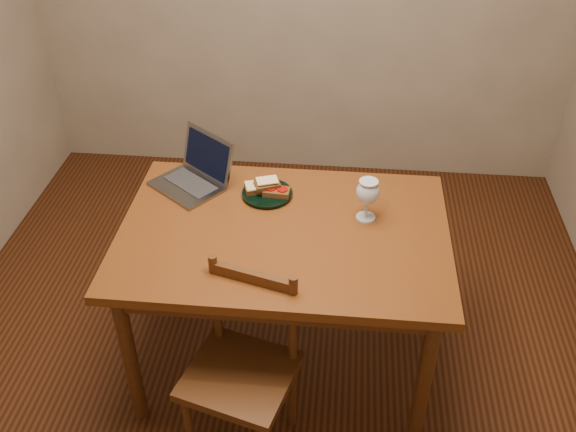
# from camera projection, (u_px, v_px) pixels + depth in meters

# --- Properties ---
(floor) EXTENTS (3.20, 3.20, 0.02)m
(floor) POSITION_uv_depth(u_px,v_px,m) (273.00, 344.00, 3.04)
(floor) COLOR black
(floor) RESTS_ON ground
(table) EXTENTS (1.30, 0.90, 0.74)m
(table) POSITION_uv_depth(u_px,v_px,m) (284.00, 246.00, 2.58)
(table) COLOR #562E0E
(table) RESTS_ON floor
(chair) EXTENTS (0.47, 0.46, 0.41)m
(chair) POSITION_uv_depth(u_px,v_px,m) (242.00, 362.00, 2.37)
(chair) COLOR #401D0D
(chair) RESTS_ON floor
(plate) EXTENTS (0.22, 0.22, 0.02)m
(plate) POSITION_uv_depth(u_px,v_px,m) (267.00, 194.00, 2.71)
(plate) COLOR black
(plate) RESTS_ON table
(sandwich_cheese) EXTENTS (0.13, 0.10, 0.04)m
(sandwich_cheese) POSITION_uv_depth(u_px,v_px,m) (259.00, 187.00, 2.70)
(sandwich_cheese) COLOR #381E0C
(sandwich_cheese) RESTS_ON plate
(sandwich_tomato) EXTENTS (0.11, 0.07, 0.03)m
(sandwich_tomato) POSITION_uv_depth(u_px,v_px,m) (277.00, 191.00, 2.68)
(sandwich_tomato) COLOR #381E0C
(sandwich_tomato) RESTS_ON plate
(sandwich_top) EXTENTS (0.12, 0.10, 0.03)m
(sandwich_top) POSITION_uv_depth(u_px,v_px,m) (267.00, 184.00, 2.68)
(sandwich_top) COLOR #381E0C
(sandwich_top) RESTS_ON plate
(milk_glass) EXTENTS (0.09, 0.09, 0.18)m
(milk_glass) POSITION_uv_depth(u_px,v_px,m) (367.00, 200.00, 2.54)
(milk_glass) COLOR white
(milk_glass) RESTS_ON table
(laptop) EXTENTS (0.39, 0.39, 0.21)m
(laptop) POSITION_uv_depth(u_px,v_px,m) (196.00, 171.00, 2.77)
(laptop) COLOR slate
(laptop) RESTS_ON table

